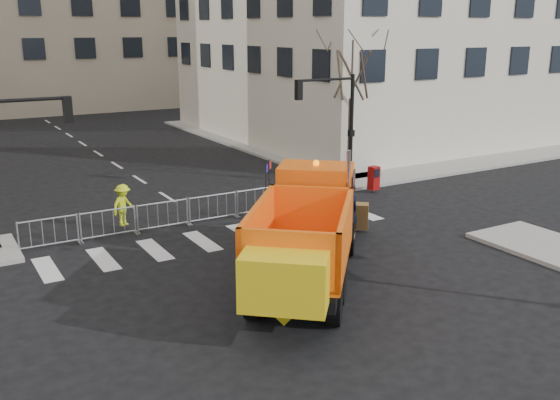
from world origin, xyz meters
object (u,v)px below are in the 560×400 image
plow_truck (307,230)px  newspaper_box (374,178)px  cop_b (292,199)px  worker (123,205)px  cop_c (319,199)px  cop_a (349,211)px

plow_truck → newspaper_box: (8.69, 7.65, -1.03)m
plow_truck → cop_b: (2.91, 5.55, -0.73)m
cop_b → newspaper_box: (5.77, 2.10, -0.29)m
plow_truck → newspaper_box: 11.62m
plow_truck → newspaper_box: plow_truck is taller
worker → cop_c: bearing=-52.3°
plow_truck → cop_b: 6.31m
cop_a → cop_c: cop_a is taller
cop_c → worker: cop_c is taller
cop_b → worker: (-5.99, 2.57, -0.03)m
cop_b → cop_c: 1.12m
plow_truck → cop_a: plow_truck is taller
cop_b → cop_c: cop_b is taller
worker → plow_truck: bearing=-99.6°
newspaper_box → worker: bearing=169.2°
cop_c → newspaper_box: cop_c is taller
cop_a → cop_c: size_ratio=1.15×
cop_c → newspaper_box: size_ratio=1.62×
cop_c → plow_truck: bearing=15.5°
cop_b → worker: size_ratio=1.23×
cop_b → cop_c: size_ratio=1.12×
plow_truck → worker: plow_truck is taller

